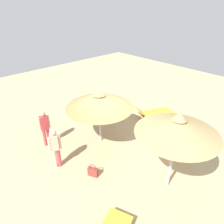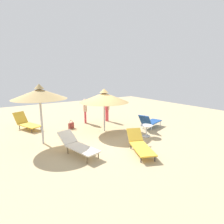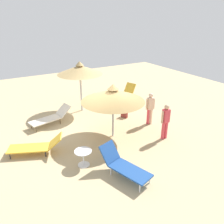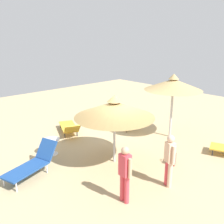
% 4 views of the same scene
% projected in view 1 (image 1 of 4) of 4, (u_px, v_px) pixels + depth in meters
% --- Properties ---
extents(ground, '(24.00, 24.00, 0.10)m').
position_uv_depth(ground, '(116.00, 142.00, 8.80)').
color(ground, tan).
extents(parasol_umbrella_center, '(2.38, 2.38, 2.73)m').
position_uv_depth(parasol_umbrella_center, '(178.00, 126.00, 5.57)').
color(parasol_umbrella_center, '#B2B2B7').
rests_on(parasol_umbrella_center, ground).
extents(parasol_umbrella_far_right, '(2.66, 2.66, 2.37)m').
position_uv_depth(parasol_umbrella_far_right, '(99.00, 101.00, 7.87)').
color(parasol_umbrella_far_right, '#B2B2B7').
rests_on(parasol_umbrella_far_right, ground).
extents(lounge_chair_back, '(2.13, 1.40, 0.73)m').
position_uv_depth(lounge_chair_back, '(152.00, 112.00, 10.38)').
color(lounge_chair_back, gold).
rests_on(lounge_chair_back, ground).
extents(lounge_chair_near_left, '(2.12, 1.06, 0.77)m').
position_uv_depth(lounge_chair_near_left, '(178.00, 140.00, 8.21)').
color(lounge_chair_near_left, silver).
rests_on(lounge_chair_near_left, ground).
extents(lounge_chair_front, '(1.15, 1.93, 0.92)m').
position_uv_depth(lounge_chair_front, '(86.00, 105.00, 10.81)').
color(lounge_chair_front, '#1E478C').
rests_on(lounge_chair_front, ground).
extents(person_standing_far_left, '(0.46, 0.23, 1.57)m').
position_uv_depth(person_standing_far_left, '(45.00, 126.00, 8.13)').
color(person_standing_far_left, '#D83F4C').
rests_on(person_standing_far_left, ground).
extents(person_standing_edge, '(0.41, 0.29, 1.58)m').
position_uv_depth(person_standing_edge, '(55.00, 147.00, 7.01)').
color(person_standing_edge, '#D83F4C').
rests_on(person_standing_edge, ground).
extents(handbag, '(0.27, 0.38, 0.51)m').
position_uv_depth(handbag, '(93.00, 172.00, 6.94)').
color(handbag, maroon).
rests_on(handbag, ground).
extents(side_table_round, '(0.61, 0.61, 0.59)m').
position_uv_depth(side_table_round, '(113.00, 107.00, 10.61)').
color(side_table_round, silver).
rests_on(side_table_round, ground).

